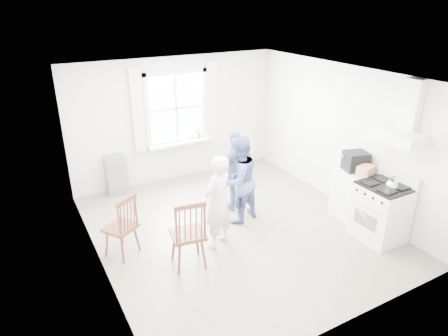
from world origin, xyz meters
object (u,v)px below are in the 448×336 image
gas_stove (380,211)px  person_mid (238,180)px  low_cabinet (351,195)px  windsor_chair_b (190,228)px  person_left (218,202)px  windsor_chair_a (125,220)px  stereo_stack (355,161)px  person_right (236,171)px

gas_stove → person_mid: size_ratio=0.72×
low_cabinet → windsor_chair_b: 3.12m
gas_stove → person_left: size_ratio=0.73×
person_left → person_mid: (0.68, 0.52, 0.01)m
low_cabinet → person_mid: bearing=153.4°
low_cabinet → windsor_chair_b: (-3.11, 0.04, 0.23)m
windsor_chair_a → person_mid: person_mid is taller
low_cabinet → stereo_stack: size_ratio=2.00×
gas_stove → person_right: person_right is taller
stereo_stack → windsor_chair_b: size_ratio=0.40×
gas_stove → low_cabinet: gas_stove is taller
gas_stove → stereo_stack: 0.96m
windsor_chair_a → person_right: size_ratio=0.68×
stereo_stack → person_left: 2.56m
low_cabinet → windsor_chair_b: bearing=179.4°
stereo_stack → windsor_chair_a: (-3.87, 0.74, -0.45)m
windsor_chair_a → windsor_chair_b: bearing=-46.7°
windsor_chair_b → stereo_stack: bearing=0.3°
person_right → gas_stove: bearing=114.7°
person_left → person_mid: bearing=-167.0°
stereo_stack → person_left: size_ratio=0.29×
windsor_chair_a → person_left: bearing=-17.0°
gas_stove → person_right: bearing=127.3°
person_left → windsor_chair_a: bearing=-41.3°
windsor_chair_a → windsor_chair_b: (0.71, -0.76, 0.06)m
gas_stove → person_mid: person_mid is taller
gas_stove → windsor_chair_b: size_ratio=1.00×
low_cabinet → stereo_stack: 0.62m
low_cabinet → person_mid: person_mid is taller
low_cabinet → windsor_chair_a: size_ratio=0.88×
stereo_stack → windsor_chair_a: 3.96m
gas_stove → person_left: bearing=155.9°
gas_stove → person_left: (-2.41, 1.08, 0.28)m
windsor_chair_b → person_mid: (1.32, 0.86, 0.10)m
windsor_chair_b → person_right: size_ratio=0.74×
stereo_stack → person_mid: person_mid is taller
windsor_chair_b → person_left: size_ratio=0.73×
windsor_chair_a → person_right: bearing=13.1°
stereo_stack → windsor_chair_b: (-3.16, -0.02, -0.38)m
low_cabinet → windsor_chair_a: bearing=168.3°
stereo_stack → person_left: person_left is taller
person_mid → windsor_chair_b: bearing=17.8°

